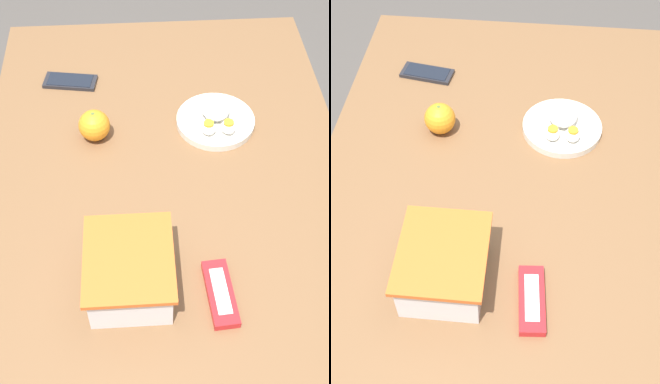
% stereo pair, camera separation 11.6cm
% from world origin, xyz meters
% --- Properties ---
extents(ground_plane, '(10.00, 10.00, 0.00)m').
position_xyz_m(ground_plane, '(0.00, 0.00, 0.00)').
color(ground_plane, '#4C4742').
extents(table, '(1.27, 0.86, 0.73)m').
position_xyz_m(table, '(0.00, 0.00, 0.63)').
color(table, brown).
rests_on(table, ground_plane).
extents(food_container, '(0.20, 0.17, 0.10)m').
position_xyz_m(food_container, '(-0.27, 0.09, 0.77)').
color(food_container, white).
rests_on(food_container, table).
extents(orange_fruit, '(0.08, 0.08, 0.08)m').
position_xyz_m(orange_fruit, '(0.15, 0.17, 0.77)').
color(orange_fruit, orange).
rests_on(orange_fruit, table).
extents(rice_plate, '(0.20, 0.20, 0.06)m').
position_xyz_m(rice_plate, '(0.18, -0.13, 0.75)').
color(rice_plate, silver).
rests_on(rice_plate, table).
extents(candy_bar, '(0.15, 0.06, 0.02)m').
position_xyz_m(candy_bar, '(-0.31, -0.08, 0.74)').
color(candy_bar, red).
rests_on(candy_bar, table).
extents(cell_phone, '(0.08, 0.15, 0.01)m').
position_xyz_m(cell_phone, '(0.36, 0.24, 0.73)').
color(cell_phone, '#232328').
rests_on(cell_phone, table).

